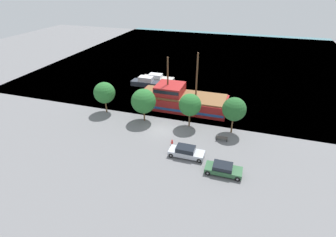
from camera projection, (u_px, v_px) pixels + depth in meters
ground_plane at (161, 131)px, 40.68m from camera, size 160.00×160.00×0.00m
water_surface at (209, 57)px, 77.47m from camera, size 80.00×80.00×0.00m
pirate_ship at (181, 100)px, 47.14m from camera, size 17.19×6.07×10.27m
moored_boat_dockside at (148, 83)px, 56.77m from camera, size 7.55×2.32×2.08m
moored_boat_outer at (157, 79)px, 59.15m from camera, size 7.19×2.44×1.77m
parked_car_curb_front at (223, 169)px, 31.59m from camera, size 4.42×1.97×1.30m
parked_car_curb_mid at (186, 152)px, 34.57m from camera, size 4.68×1.90×1.47m
fire_hydrant at (172, 142)px, 37.17m from camera, size 0.42×0.25×0.76m
bench_promenade_east at (222, 138)px, 38.01m from camera, size 1.59×0.45×0.85m
tree_row_east at (104, 93)px, 44.48m from camera, size 3.63×3.63×5.50m
tree_row_mideast at (144, 101)px, 41.80m from camera, size 3.98×3.98×5.55m
tree_row_midwest at (190, 105)px, 40.17m from camera, size 3.49×3.49×5.49m
tree_row_west at (234, 109)px, 38.31m from camera, size 3.52×3.52×5.76m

